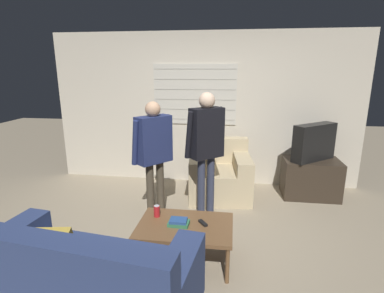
# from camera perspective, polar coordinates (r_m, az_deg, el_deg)

# --- Properties ---
(ground_plane) EXTENTS (16.00, 16.00, 0.00)m
(ground_plane) POSITION_cam_1_polar(r_m,az_deg,el_deg) (3.65, -1.25, -17.84)
(ground_plane) COLOR gray
(wall_back) EXTENTS (5.20, 0.08, 2.55)m
(wall_back) POSITION_cam_1_polar(r_m,az_deg,el_deg) (5.13, 2.24, 7.09)
(wall_back) COLOR beige
(wall_back) RESTS_ON ground_plane
(couch_blue) EXTENTS (1.93, 1.13, 0.87)m
(couch_blue) POSITION_cam_1_polar(r_m,az_deg,el_deg) (2.78, -20.70, -22.83)
(couch_blue) COLOR navy
(couch_blue) RESTS_ON ground_plane
(armchair_beige) EXTENTS (1.01, 1.00, 0.86)m
(armchair_beige) POSITION_cam_1_polar(r_m,az_deg,el_deg) (4.75, 5.26, -5.32)
(armchair_beige) COLOR #C6B289
(armchair_beige) RESTS_ON ground_plane
(coffee_table) EXTENTS (0.97, 0.66, 0.41)m
(coffee_table) POSITION_cam_1_polar(r_m,az_deg,el_deg) (3.18, -1.33, -15.24)
(coffee_table) COLOR brown
(coffee_table) RESTS_ON ground_plane
(tv_stand) EXTENTS (0.84, 0.55, 0.60)m
(tv_stand) POSITION_cam_1_polar(r_m,az_deg,el_deg) (5.05, 21.62, -5.62)
(tv_stand) COLOR #33281E
(tv_stand) RESTS_ON ground_plane
(tv) EXTENTS (0.72, 0.63, 0.56)m
(tv) POSITION_cam_1_polar(r_m,az_deg,el_deg) (4.89, 22.22, 0.76)
(tv) COLOR black
(tv) RESTS_ON tv_stand
(person_left_standing) EXTENTS (0.49, 0.77, 1.57)m
(person_left_standing) POSITION_cam_1_polar(r_m,az_deg,el_deg) (3.83, -7.33, -0.10)
(person_left_standing) COLOR #4C4233
(person_left_standing) RESTS_ON ground_plane
(person_right_standing) EXTENTS (0.51, 0.82, 1.68)m
(person_right_standing) POSITION_cam_1_polar(r_m,az_deg,el_deg) (3.83, 2.67, 1.14)
(person_right_standing) COLOR #33384C
(person_right_standing) RESTS_ON ground_plane
(book_stack) EXTENTS (0.22, 0.15, 0.07)m
(book_stack) POSITION_cam_1_polar(r_m,az_deg,el_deg) (3.14, -2.56, -14.22)
(book_stack) COLOR #33754C
(book_stack) RESTS_ON coffee_table
(soda_can) EXTENTS (0.07, 0.07, 0.13)m
(soda_can) POSITION_cam_1_polar(r_m,az_deg,el_deg) (3.31, -6.72, -12.11)
(soda_can) COLOR red
(soda_can) RESTS_ON coffee_table
(spare_remote) EXTENTS (0.11, 0.13, 0.02)m
(spare_remote) POSITION_cam_1_polar(r_m,az_deg,el_deg) (3.17, 2.09, -14.36)
(spare_remote) COLOR black
(spare_remote) RESTS_ON coffee_table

